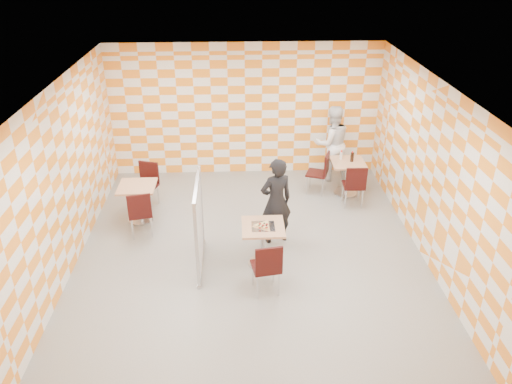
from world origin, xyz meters
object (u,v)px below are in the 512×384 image
main_table (263,238)px  chair_main_front (267,265)px  chair_second_side (321,170)px  chair_second_front (355,183)px  man_white (332,143)px  empty_table (138,197)px  chair_empty_far (147,181)px  soda_bottle (352,157)px  sport_bottle (341,155)px  second_table (347,172)px  chair_empty_near (140,211)px  partition (199,225)px  man_dark (276,201)px

main_table → chair_main_front: chair_main_front is taller
chair_main_front → chair_second_side: (1.37, 3.38, 0.00)m
chair_second_front → man_white: (-0.24, 1.38, 0.32)m
chair_main_front → chair_second_front: (1.94, 2.72, 0.00)m
empty_table → chair_second_side: bearing=14.9°
chair_empty_far → soda_bottle: size_ratio=4.02×
sport_bottle → chair_second_front: bearing=-78.5°
second_table → chair_second_front: size_ratio=0.81×
chair_main_front → chair_second_side: same height
second_table → chair_empty_near: (-4.12, -1.55, 0.04)m
empty_table → chair_main_front: 3.35m
chair_empty_near → chair_second_side: bearing=24.2°
chair_empty_near → man_white: size_ratio=0.54×
empty_table → chair_empty_far: chair_empty_far is taller
partition → soda_bottle: (3.06, 2.51, 0.06)m
main_table → partition: size_ratio=0.48×
chair_main_front → chair_second_side: bearing=67.9°
chair_main_front → man_dark: size_ratio=0.57×
second_table → chair_second_front: 0.60m
main_table → chair_empty_far: bearing=135.5°
main_table → chair_empty_near: (-2.19, 0.96, 0.04)m
empty_table → chair_second_side: size_ratio=0.81×
man_dark → man_white: man_white is taller
chair_empty_far → empty_table: bearing=-98.2°
chair_second_front → sport_bottle: size_ratio=4.62×
chair_main_front → chair_second_front: bearing=54.5°
second_table → empty_table: same height
chair_empty_far → man_white: bearing=15.5°
chair_main_front → sport_bottle: 3.91m
chair_main_front → partition: size_ratio=0.60×
sport_bottle → main_table: bearing=-124.2°
main_table → chair_second_side: (1.39, 2.57, 0.04)m
chair_empty_far → sport_bottle: 4.08m
chair_main_front → man_dark: bearing=80.7°
empty_table → sport_bottle: (4.13, 1.08, 0.33)m
second_table → partition: partition is taller
chair_second_side → main_table: bearing=-118.4°
empty_table → second_table: bearing=12.4°
main_table → chair_second_front: size_ratio=0.81×
main_table → empty_table: size_ratio=1.00×
main_table → second_table: size_ratio=1.00×
empty_table → sport_bottle: sport_bottle is taller
chair_second_side → partition: bearing=-133.7°
main_table → second_table: same height
chair_empty_far → chair_empty_near: bearing=-87.8°
second_table → man_white: man_white is taller
chair_main_front → soda_bottle: size_ratio=4.02×
chair_second_side → chair_empty_near: 3.92m
chair_empty_far → man_dark: size_ratio=0.57×
chair_main_front → man_white: (1.70, 4.11, 0.32)m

